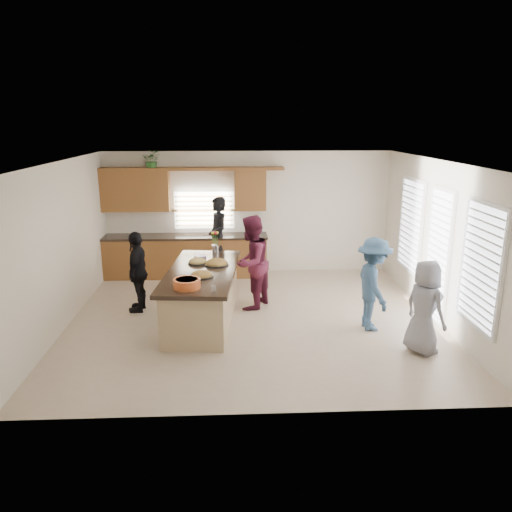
{
  "coord_description": "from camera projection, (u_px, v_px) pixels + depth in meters",
  "views": [
    {
      "loc": [
        -0.36,
        -8.35,
        3.44
      ],
      "look_at": [
        0.05,
        0.11,
        1.15
      ],
      "focal_mm": 35.0,
      "sensor_mm": 36.0,
      "label": 1
    }
  ],
  "objects": [
    {
      "name": "room_shell",
      "position": [
        253.0,
        215.0,
        8.47
      ],
      "size": [
        6.52,
        6.02,
        2.81
      ],
      "color": "silver",
      "rests_on": "ground"
    },
    {
      "name": "salad_bowl",
      "position": [
        187.0,
        283.0,
        7.68
      ],
      "size": [
        0.42,
        0.42,
        0.15
      ],
      "color": "orange",
      "rests_on": "island"
    },
    {
      "name": "potted_plant",
      "position": [
        152.0,
        160.0,
        10.9
      ],
      "size": [
        0.4,
        0.35,
        0.44
      ],
      "primitive_type": "imported",
      "rotation": [
        0.0,
        0.0,
        0.01
      ],
      "color": "#367B31",
      "rests_on": "back_cabinetry"
    },
    {
      "name": "right_wall_glazing",
      "position": [
        439.0,
        247.0,
        8.63
      ],
      "size": [
        0.06,
        4.0,
        2.25
      ],
      "color": "white",
      "rests_on": "ground"
    },
    {
      "name": "flower_vase",
      "position": [
        215.0,
        242.0,
        9.77
      ],
      "size": [
        0.14,
        0.14,
        0.42
      ],
      "color": "silver",
      "rests_on": "island"
    },
    {
      "name": "woman_left_mid",
      "position": [
        251.0,
        262.0,
        9.32
      ],
      "size": [
        1.01,
        1.08,
        1.78
      ],
      "primitive_type": "imported",
      "rotation": [
        0.0,
        0.0,
        -2.07
      ],
      "color": "#591A30",
      "rests_on": "ground"
    },
    {
      "name": "woman_right_front",
      "position": [
        425.0,
        307.0,
        7.51
      ],
      "size": [
        0.73,
        0.85,
        1.46
      ],
      "primitive_type": "imported",
      "rotation": [
        0.0,
        0.0,
        2.03
      ],
      "color": "gray",
      "rests_on": "ground"
    },
    {
      "name": "platter_mid",
      "position": [
        217.0,
        264.0,
        8.93
      ],
      "size": [
        0.44,
        0.44,
        0.18
      ],
      "color": "black",
      "rests_on": "island"
    },
    {
      "name": "clear_cup",
      "position": [
        214.0,
        289.0,
        7.53
      ],
      "size": [
        0.08,
        0.08,
        0.1
      ],
      "primitive_type": "cylinder",
      "color": "white",
      "rests_on": "island"
    },
    {
      "name": "platter_back",
      "position": [
        198.0,
        262.0,
        9.03
      ],
      "size": [
        0.36,
        0.36,
        0.14
      ],
      "color": "black",
      "rests_on": "island"
    },
    {
      "name": "woman_right_back",
      "position": [
        373.0,
        284.0,
        8.37
      ],
      "size": [
        0.62,
        1.05,
        1.6
      ],
      "primitive_type": "imported",
      "rotation": [
        0.0,
        0.0,
        1.6
      ],
      "color": "#38587B",
      "rests_on": "ground"
    },
    {
      "name": "platter_front",
      "position": [
        201.0,
        275.0,
        8.24
      ],
      "size": [
        0.4,
        0.4,
        0.16
      ],
      "color": "black",
      "rests_on": "island"
    },
    {
      "name": "floor",
      "position": [
        253.0,
        319.0,
        8.96
      ],
      "size": [
        6.5,
        6.5,
        0.0
      ],
      "primitive_type": "plane",
      "color": "#CBB397",
      "rests_on": "ground"
    },
    {
      "name": "island",
      "position": [
        202.0,
        297.0,
        8.77
      ],
      "size": [
        1.39,
        2.79,
        0.95
      ],
      "rotation": [
        0.0,
        0.0,
        -0.09
      ],
      "color": "tan",
      "rests_on": "ground"
    },
    {
      "name": "woman_left_back",
      "position": [
        218.0,
        237.0,
        11.2
      ],
      "size": [
        0.64,
        0.78,
        1.83
      ],
      "primitive_type": "imported",
      "rotation": [
        0.0,
        0.0,
        -1.23
      ],
      "color": "black",
      "rests_on": "ground"
    },
    {
      "name": "woman_left_front",
      "position": [
        138.0,
        272.0,
        9.21
      ],
      "size": [
        0.43,
        0.91,
        1.51
      ],
      "primitive_type": "imported",
      "rotation": [
        0.0,
        0.0,
        -1.64
      ],
      "color": "black",
      "rests_on": "ground"
    },
    {
      "name": "plate_stack",
      "position": [
        200.0,
        257.0,
        9.38
      ],
      "size": [
        0.23,
        0.23,
        0.05
      ],
      "primitive_type": "cylinder",
      "color": "#B18CCC",
      "rests_on": "island"
    },
    {
      "name": "back_cabinetry",
      "position": [
        184.0,
        237.0,
        11.29
      ],
      "size": [
        4.08,
        0.66,
        2.46
      ],
      "color": "brown",
      "rests_on": "ground"
    }
  ]
}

